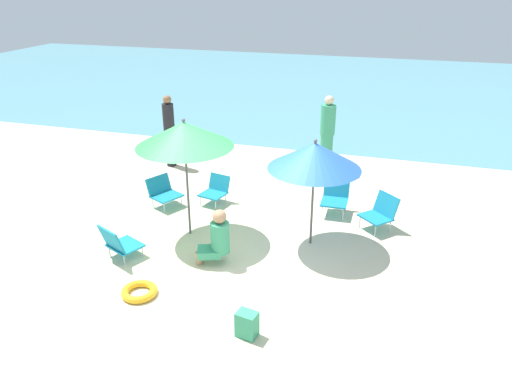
# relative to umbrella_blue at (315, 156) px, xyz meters

# --- Properties ---
(ground_plane) EXTENTS (40.00, 40.00, 0.00)m
(ground_plane) POSITION_rel_umbrella_blue_xyz_m (-1.03, -1.07, -1.57)
(ground_plane) COLOR beige
(sea_water) EXTENTS (40.00, 16.00, 0.01)m
(sea_water) POSITION_rel_umbrella_blue_xyz_m (-1.03, 12.65, -1.57)
(sea_water) COLOR #5693A3
(sea_water) RESTS_ON ground_plane
(umbrella_blue) EXTENTS (1.51, 1.51, 1.85)m
(umbrella_blue) POSITION_rel_umbrella_blue_xyz_m (0.00, 0.00, 0.00)
(umbrella_blue) COLOR #4C4C51
(umbrella_blue) RESTS_ON ground_plane
(umbrella_green) EXTENTS (1.62, 1.62, 2.09)m
(umbrella_green) POSITION_rel_umbrella_blue_xyz_m (-2.10, -0.28, 0.25)
(umbrella_green) COLOR #4C4C51
(umbrella_green) RESTS_ON ground_plane
(beach_chair_a) EXTENTS (0.50, 0.61, 0.62)m
(beach_chair_a) POSITION_rel_umbrella_blue_xyz_m (0.21, 1.32, -1.25)
(beach_chair_a) COLOR teal
(beach_chair_a) RESTS_ON ground_plane
(beach_chair_b) EXTENTS (0.57, 0.62, 0.55)m
(beach_chair_b) POSITION_rel_umbrella_blue_xyz_m (-2.12, 1.06, -1.29)
(beach_chair_b) COLOR teal
(beach_chair_b) RESTS_ON ground_plane
(beach_chair_c) EXTENTS (0.72, 0.71, 0.57)m
(beach_chair_c) POSITION_rel_umbrella_blue_xyz_m (-3.07, 0.65, -1.28)
(beach_chair_c) COLOR teal
(beach_chair_c) RESTS_ON ground_plane
(beach_chair_d) EXTENTS (0.72, 0.73, 0.64)m
(beach_chair_d) POSITION_rel_umbrella_blue_xyz_m (1.08, 0.86, -1.24)
(beach_chair_d) COLOR teal
(beach_chair_d) RESTS_ON ground_plane
(beach_chair_e) EXTENTS (0.68, 0.69, 0.61)m
(beach_chair_e) POSITION_rel_umbrella_blue_xyz_m (-2.83, -1.39, -1.28)
(beach_chair_e) COLOR teal
(beach_chair_e) RESTS_ON ground_plane
(person_a) EXTENTS (0.33, 0.33, 1.75)m
(person_a) POSITION_rel_umbrella_blue_xyz_m (-0.32, 3.46, -0.69)
(person_a) COLOR #389970
(person_a) RESTS_ON ground_plane
(person_b) EXTENTS (0.26, 0.26, 1.69)m
(person_b) POSITION_rel_umbrella_blue_xyz_m (-3.88, 2.71, -0.71)
(person_b) COLOR black
(person_b) RESTS_ON ground_plane
(person_c) EXTENTS (0.54, 0.41, 0.93)m
(person_c) POSITION_rel_umbrella_blue_xyz_m (-1.29, -1.05, -1.12)
(person_c) COLOR #389970
(person_c) RESTS_ON ground_plane
(swim_ring) EXTENTS (0.52, 0.52, 0.11)m
(swim_ring) POSITION_rel_umbrella_blue_xyz_m (-2.06, -2.17, -1.52)
(swim_ring) COLOR yellow
(swim_ring) RESTS_ON ground_plane
(beach_bag) EXTENTS (0.29, 0.24, 0.35)m
(beach_bag) POSITION_rel_umbrella_blue_xyz_m (-0.32, -2.56, -1.40)
(beach_bag) COLOR #389970
(beach_bag) RESTS_ON ground_plane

